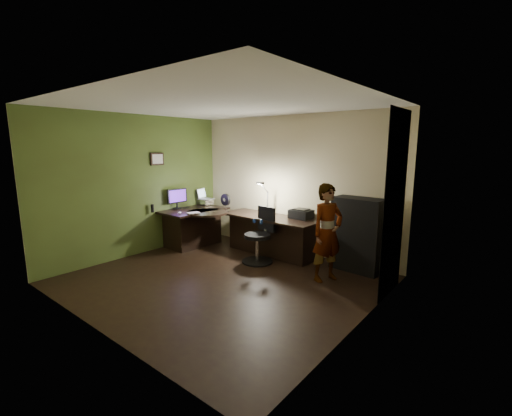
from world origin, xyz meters
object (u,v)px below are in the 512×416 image
Objects in this scene: person at (327,233)px; desk_right at (269,235)px; cabinet at (358,234)px; office_chair at (257,236)px; desk_left at (194,227)px; monitor at (177,201)px.

desk_right is at bearing 94.33° from person.
person is at bearing -101.37° from cabinet.
cabinet reaches higher than office_chair.
person reaches higher than desk_right.
person is (3.11, 0.02, 0.38)m from desk_left.
office_chair is at bearing 0.85° from desk_left.
office_chair is at bearing -74.72° from desk_right.
person reaches higher than office_chair.
desk_left is 0.66m from monitor.
cabinet is at bearing 18.39° from monitor.
office_chair is at bearing 8.69° from monitor.
monitor is 3.42m from person.
desk_left is 1.08× the size of cabinet.
monitor is (-0.29, -0.20, 0.56)m from desk_left.
monitor is 0.46× the size of office_chair.
person is at bearing -15.71° from desk_right.
office_chair reaches higher than desk_left.
monitor reaches higher than desk_left.
desk_left is 3.41m from cabinet.
monitor is at bearing -161.20° from cabinet.
desk_left is 0.67× the size of desk_right.
desk_left is at bearing -160.32° from desk_right.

